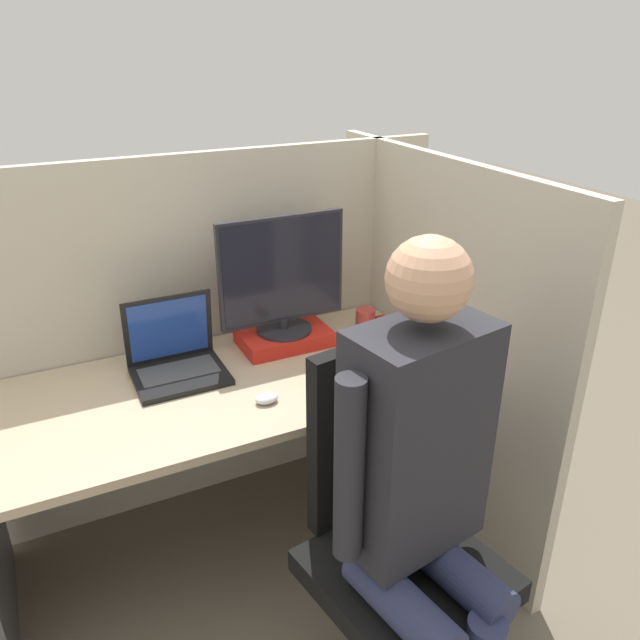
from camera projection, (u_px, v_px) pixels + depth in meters
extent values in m
plane|color=#665B4C|center=(266.00, 615.00, 2.08)|extent=(12.00, 12.00, 0.00)
cube|color=#B7AD99|center=(188.00, 340.00, 2.39)|extent=(2.08, 0.04, 1.40)
cube|color=#B7AD99|center=(433.00, 345.00, 2.35)|extent=(0.04, 1.35, 1.40)
cube|color=tan|center=(219.00, 388.00, 2.08)|extent=(1.58, 0.71, 0.03)
cube|color=#4C4C51|center=(404.00, 420.00, 2.53)|extent=(0.03, 0.60, 0.67)
cube|color=red|center=(284.00, 337.00, 2.33)|extent=(0.33, 0.22, 0.06)
cylinder|color=#232328|center=(284.00, 329.00, 2.32)|extent=(0.21, 0.21, 0.01)
cylinder|color=#232328|center=(284.00, 322.00, 2.31)|extent=(0.04, 0.04, 0.04)
cube|color=#232328|center=(282.00, 270.00, 2.23)|extent=(0.47, 0.02, 0.40)
cube|color=black|center=(283.00, 271.00, 2.21)|extent=(0.45, 0.00, 0.37)
cube|color=black|center=(180.00, 376.00, 2.11)|extent=(0.30, 0.25, 0.02)
cube|color=#424242|center=(179.00, 371.00, 2.12)|extent=(0.26, 0.14, 0.00)
cube|color=black|center=(169.00, 328.00, 2.14)|extent=(0.30, 0.04, 0.25)
cube|color=#1E3D93|center=(169.00, 329.00, 2.13)|extent=(0.27, 0.03, 0.22)
ellipsoid|color=silver|center=(267.00, 398.00, 1.97)|extent=(0.07, 0.05, 0.03)
cube|color=#A31919|center=(389.00, 327.00, 2.43)|extent=(0.04, 0.15, 0.04)
cone|color=orange|center=(334.00, 381.00, 2.05)|extent=(0.04, 0.13, 0.04)
cylinder|color=green|center=(324.00, 371.00, 2.12)|extent=(0.02, 0.02, 0.02)
cube|color=black|center=(380.00, 639.00, 1.98)|extent=(0.08, 0.28, 0.04)
cylinder|color=gray|center=(401.00, 631.00, 1.77)|extent=(0.05, 0.05, 0.36)
cube|color=black|center=(406.00, 575.00, 1.68)|extent=(0.53, 0.53, 0.07)
cube|color=black|center=(375.00, 426.00, 1.78)|extent=(0.44, 0.12, 0.56)
cylinder|color=#282D4C|center=(401.00, 604.00, 1.49)|extent=(0.16, 0.34, 0.11)
cylinder|color=#282D4C|center=(454.00, 570.00, 1.58)|extent=(0.16, 0.34, 0.11)
cube|color=#232328|center=(416.00, 440.00, 1.50)|extent=(0.37, 0.25, 0.60)
sphere|color=tan|center=(429.00, 279.00, 1.32)|extent=(0.19, 0.19, 0.19)
cylinder|color=#232328|center=(349.00, 471.00, 1.39)|extent=(0.07, 0.07, 0.48)
cylinder|color=#232328|center=(475.00, 412.00, 1.60)|extent=(0.07, 0.07, 0.48)
cylinder|color=#A3332D|center=(365.00, 320.00, 2.43)|extent=(0.08, 0.08, 0.09)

